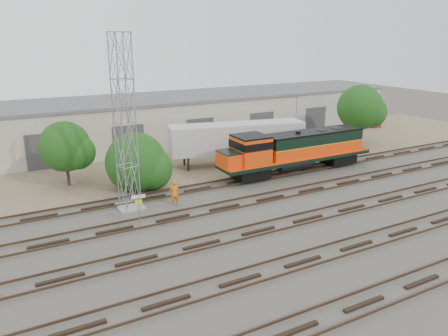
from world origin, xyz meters
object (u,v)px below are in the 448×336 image
signal_tower (125,127)px  semi_trailer (240,139)px  locomotive (295,150)px  worker (174,193)px

signal_tower → semi_trailer: signal_tower is taller
locomotive → worker: (-12.53, -2.10, -1.23)m
signal_tower → semi_trailer: (12.79, 6.01, -3.44)m
worker → semi_trailer: (9.72, 6.98, 1.59)m
worker → semi_trailer: 12.07m
locomotive → worker: 12.77m
signal_tower → worker: signal_tower is taller
semi_trailer → worker: bearing=-131.7°
signal_tower → semi_trailer: bearing=25.2°
worker → semi_trailer: semi_trailer is taller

